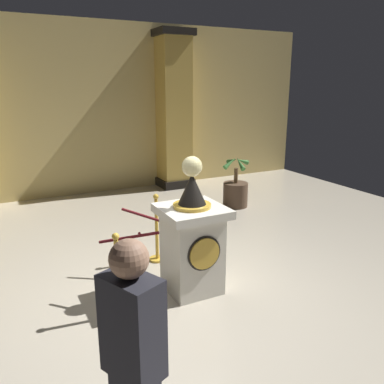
% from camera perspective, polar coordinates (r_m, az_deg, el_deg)
% --- Properties ---
extents(ground_plane, '(12.27, 12.27, 0.00)m').
position_cam_1_polar(ground_plane, '(5.03, -3.97, -14.53)').
color(ground_plane, '#B2A893').
extents(back_wall, '(12.27, 0.16, 3.88)m').
position_cam_1_polar(back_wall, '(9.41, -17.02, 11.30)').
color(back_wall, tan).
rests_on(back_wall, ground_plane).
extents(pedestal_clock, '(0.76, 0.76, 1.70)m').
position_cam_1_polar(pedestal_clock, '(4.84, 0.02, -6.93)').
color(pedestal_clock, silver).
rests_on(pedestal_clock, ground_plane).
extents(stanchion_near, '(0.24, 0.24, 1.01)m').
position_cam_1_polar(stanchion_near, '(5.77, -5.10, -6.59)').
color(stanchion_near, gold).
rests_on(stanchion_near, ground_plane).
extents(stanchion_far, '(0.24, 0.24, 0.99)m').
position_cam_1_polar(stanchion_far, '(4.53, -10.61, -13.48)').
color(stanchion_far, gold).
rests_on(stanchion_far, ground_plane).
extents(velvet_rope, '(1.06, 1.07, 0.22)m').
position_cam_1_polar(velvet_rope, '(4.97, -7.67, -5.01)').
color(velvet_rope, '#591419').
extents(column_right, '(0.84, 0.84, 3.72)m').
position_cam_1_polar(column_right, '(9.76, -2.71, 11.53)').
color(column_right, black).
rests_on(column_right, ground_plane).
extents(potted_palm_right, '(0.68, 0.67, 1.10)m').
position_cam_1_polar(potted_palm_right, '(8.31, 6.31, 0.07)').
color(potted_palm_right, '#4C3828').
rests_on(potted_palm_right, ground_plane).
extents(bystander_guest, '(0.35, 0.42, 1.69)m').
position_cam_1_polar(bystander_guest, '(2.58, -8.42, -23.33)').
color(bystander_guest, '#26262D').
rests_on(bystander_guest, ground_plane).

